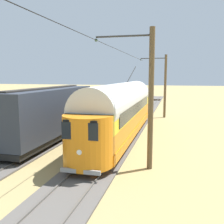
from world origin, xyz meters
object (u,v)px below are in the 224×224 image
object	(u,v)px
vintage_streetcar	(121,109)
boxcar_adjacent	(47,113)
catenary_pole_mid_near	(149,97)
track_end_bumper	(70,108)
catenary_pole_foreground	(164,85)

from	to	relation	value
vintage_streetcar	boxcar_adjacent	world-z (taller)	vintage_streetcar
catenary_pole_mid_near	track_end_bumper	distance (m)	23.78
vintage_streetcar	track_end_bumper	distance (m)	16.73
boxcar_adjacent	track_end_bumper	world-z (taller)	boxcar_adjacent
boxcar_adjacent	catenary_pole_foreground	bearing A→B (deg)	-120.62
boxcar_adjacent	track_end_bumper	bearing A→B (deg)	-72.28
catenary_pole_foreground	catenary_pole_mid_near	distance (m)	17.14
boxcar_adjacent	catenary_pole_mid_near	bearing A→B (deg)	154.04
catenary_pole_mid_near	track_end_bumper	xyz separation A→B (m)	(12.94, -19.67, -3.40)
catenary_pole_mid_near	track_end_bumper	world-z (taller)	catenary_pole_mid_near
boxcar_adjacent	vintage_streetcar	bearing A→B (deg)	-152.45
vintage_streetcar	track_end_bumper	world-z (taller)	vintage_streetcar
boxcar_adjacent	track_end_bumper	xyz separation A→B (m)	(5.06, -15.83, -1.76)
vintage_streetcar	track_end_bumper	bearing A→B (deg)	-52.49
track_end_bumper	vintage_streetcar	bearing A→B (deg)	127.51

